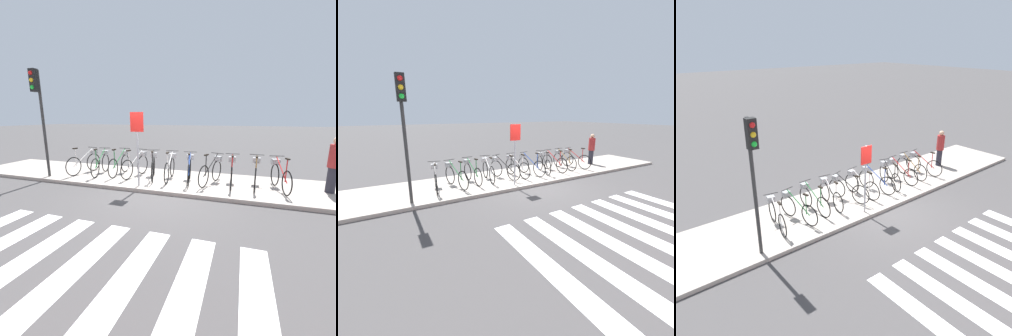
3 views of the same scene
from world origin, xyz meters
The scene contains 16 objects.
ground_plane centered at (0.00, 0.00, 0.00)m, with size 120.00×120.00×0.00m, color #423F3F.
sidewalk centered at (0.00, 1.43, 0.06)m, with size 16.91×2.85×0.12m.
parked_bicycle_0 centered at (-3.58, 1.27, 0.58)m, with size 0.48×1.72×1.07m.
parked_bicycle_1 centered at (-2.85, 1.28, 0.58)m, with size 0.52×1.71×1.07m.
parked_bicycle_2 centered at (-2.10, 1.46, 0.58)m, with size 0.46×1.74×1.07m.
parked_bicycle_3 centered at (-1.40, 1.43, 0.58)m, with size 0.46×1.72×1.07m.
parked_bicycle_4 centered at (-0.69, 1.38, 0.58)m, with size 0.68×1.66×1.07m.
parked_bicycle_5 centered at (-0.03, 1.38, 0.58)m, with size 0.46×1.73×1.07m.
parked_bicycle_6 centered at (0.69, 1.34, 0.58)m, with size 0.48×1.72×1.07m.
parked_bicycle_7 centered at (1.46, 1.33, 0.58)m, with size 0.65×1.67×1.07m.
parked_bicycle_8 centered at (2.10, 1.36, 0.58)m, with size 0.46×1.74×1.07m.
parked_bicycle_9 centered at (2.85, 1.43, 0.58)m, with size 0.46×1.74×1.07m.
parked_bicycle_10 centered at (3.54, 1.36, 0.58)m, with size 0.52×1.71×1.07m.
pedestrian centered at (4.97, 1.49, 0.99)m, with size 0.34×0.34×1.67m.
traffic_light centered at (-4.56, 0.24, 2.85)m, with size 0.24×0.40×3.82m.
sign_post centered at (-0.77, 0.29, 1.73)m, with size 0.44×0.07×2.36m.
Camera 3 is at (-7.49, -7.02, 5.61)m, focal length 35.00 mm.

